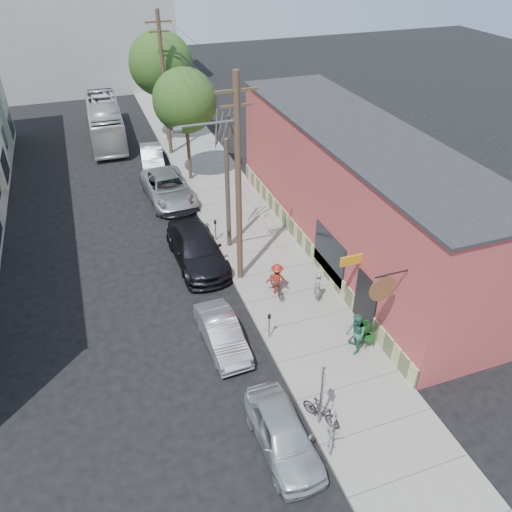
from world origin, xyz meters
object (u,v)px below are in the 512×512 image
object	(u,v)px
tree_bare	(228,195)
car_2	(197,248)
utility_pole_near	(237,181)
tree_leafy_far	(161,64)
cyclist	(277,279)
car_0	(283,434)
patio_chair_b	(365,332)
parking_meter_near	(269,322)
patron_grey	(317,287)
car_4	(152,157)
car_1	(222,333)
parked_bike_a	(321,411)
car_3	(168,188)
tree_leafy_mid	(185,101)
patio_chair_a	(368,337)
sign_post	(322,390)
parked_bike_b	(333,429)
bus	(105,121)
parking_meter_far	(215,227)
patron_green	(356,334)

from	to	relation	value
tree_bare	car_2	world-z (taller)	tree_bare
utility_pole_near	tree_leafy_far	world-z (taller)	utility_pole_near
cyclist	tree_leafy_far	bearing A→B (deg)	-66.59
cyclist	car_0	xyz separation A→B (m)	(-2.89, -7.86, -0.23)
patio_chair_b	parking_meter_near	bearing A→B (deg)	163.94
patio_chair_b	patron_grey	bearing A→B (deg)	110.17
cyclist	car_4	distance (m)	17.30
tree_leafy_far	patron_grey	xyz separation A→B (m)	(2.42, -22.78, -5.10)
parking_meter_near	car_1	xyz separation A→B (m)	(-1.97, 0.35, -0.33)
parked_bike_a	car_0	world-z (taller)	car_0
cyclist	car_4	size ratio (longest dim) A/B	0.37
car_3	tree_leafy_mid	bearing A→B (deg)	47.18
tree_leafy_mid	patio_chair_a	world-z (taller)	tree_leafy_mid
car_0	car_1	bearing A→B (deg)	94.96
parking_meter_near	patio_chair_a	size ratio (longest dim) A/B	1.41
car_2	sign_post	bearing A→B (deg)	-83.86
tree_leafy_far	parked_bike_a	xyz separation A→B (m)	(-0.35, -28.95, -5.43)
patio_chair_b	patron_grey	xyz separation A→B (m)	(-0.78, 3.07, 0.35)
car_1	car_4	xyz separation A→B (m)	(0.46, 19.46, 0.07)
tree_leafy_mid	parked_bike_b	size ratio (longest dim) A/B	4.42
parking_meter_near	patio_chair_b	bearing A→B (deg)	-22.00
utility_pole_near	car_0	distance (m)	10.84
patron_grey	car_1	size ratio (longest dim) A/B	0.40
tree_leafy_far	car_4	bearing A→B (deg)	-114.56
sign_post	car_2	xyz separation A→B (m)	(-1.55, 11.45, -0.99)
bus	car_4	bearing A→B (deg)	-67.74
parking_meter_near	parked_bike_b	size ratio (longest dim) A/B	0.74
tree_bare	car_0	world-z (taller)	tree_bare
tree_leafy_mid	parked_bike_b	xyz separation A→B (m)	(-0.28, -22.00, -4.90)
cyclist	parked_bike_a	size ratio (longest dim) A/B	1.03
cyclist	car_0	distance (m)	8.38
utility_pole_near	patron_grey	bearing A→B (deg)	-46.60
parked_bike_b	car_0	distance (m)	1.75
utility_pole_near	car_4	distance (m)	16.06
parked_bike_b	car_4	world-z (taller)	car_4
parking_meter_far	bus	bearing A→B (deg)	102.41
tree_bare	parked_bike_a	xyz separation A→B (m)	(-0.35, -12.15, -2.57)
utility_pole_near	cyclist	distance (m)	4.97
tree_bare	car_4	bearing A→B (deg)	99.56
parking_meter_near	cyclist	xyz separation A→B (m)	(1.44, 2.76, -0.03)
parked_bike_b	patron_green	bearing A→B (deg)	84.10
tree_bare	patron_grey	bearing A→B (deg)	-67.97
tree_leafy_far	cyclist	xyz separation A→B (m)	(0.89, -21.57, -5.10)
parked_bike_a	parked_bike_b	xyz separation A→B (m)	(0.07, -0.79, -0.03)
car_2	car_3	distance (m)	7.44
cyclist	car_3	xyz separation A→B (m)	(-2.89, 11.43, -0.13)
parking_meter_far	tree_bare	world-z (taller)	tree_bare
tree_bare	patio_chair_b	distance (m)	9.94
utility_pole_near	tree_leafy_mid	world-z (taller)	utility_pole_near
patio_chair_a	patron_grey	xyz separation A→B (m)	(-0.73, 3.40, 0.35)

